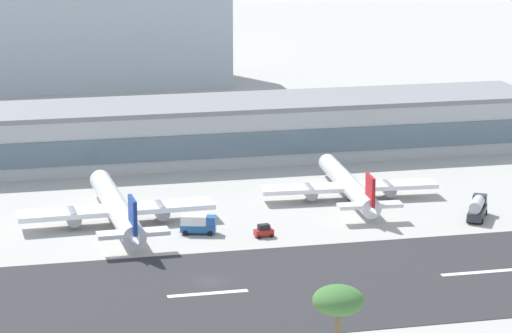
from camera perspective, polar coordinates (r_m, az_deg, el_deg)
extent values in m
plane|color=#B2AFA8|center=(181.77, -2.21, -5.50)|extent=(1400.00, 1400.00, 0.00)
cube|color=#2D2D30|center=(176.94, -1.89, -6.03)|extent=(800.00, 38.40, 0.08)
cube|color=white|center=(176.69, -2.30, -6.04)|extent=(12.00, 1.20, 0.01)
cube|color=white|center=(188.71, 10.49, -4.96)|extent=(12.00, 1.20, 0.01)
cube|color=#B7BABC|center=(258.22, -2.47, 1.62)|extent=(144.91, 21.83, 11.39)
cube|color=slate|center=(247.73, -2.00, 0.97)|extent=(140.56, 0.30, 5.13)
cube|color=gray|center=(256.99, -2.49, 2.97)|extent=(146.36, 22.05, 1.00)
cube|color=#A8B2BC|center=(350.74, -10.85, 6.91)|extent=(113.73, 32.45, 39.17)
cylinder|color=white|center=(212.06, -6.67, -1.90)|extent=(5.48, 39.34, 3.92)
sphere|color=white|center=(230.82, -7.41, -0.63)|extent=(3.73, 3.73, 3.73)
cone|color=white|center=(193.46, -5.77, -3.41)|extent=(3.81, 7.19, 3.53)
cube|color=white|center=(211.42, -6.63, -2.05)|extent=(34.57, 7.24, 0.86)
cylinder|color=gray|center=(212.83, -4.57, -2.09)|extent=(2.77, 5.59, 2.55)
cylinder|color=gray|center=(210.65, -8.71, -2.37)|extent=(2.77, 5.59, 2.55)
cube|color=white|center=(194.83, -5.85, -3.17)|extent=(11.80, 3.70, 0.69)
cube|color=navy|center=(194.05, -5.87, -2.39)|extent=(0.84, 5.31, 6.27)
cylinder|color=black|center=(210.88, -6.57, -2.69)|extent=(0.71, 0.71, 1.08)
cylinder|color=white|center=(227.47, 4.38, -0.84)|extent=(5.82, 35.78, 3.56)
sphere|color=white|center=(244.29, 3.40, 0.20)|extent=(3.38, 3.38, 3.38)
cone|color=white|center=(210.83, 5.53, -2.04)|extent=(3.61, 6.60, 3.21)
cube|color=white|center=(226.89, 4.42, -0.97)|extent=(33.93, 7.47, 0.78)
cylinder|color=gray|center=(228.94, 6.26, -1.04)|extent=(2.63, 5.12, 2.32)
cylinder|color=gray|center=(225.41, 2.55, -1.20)|extent=(2.63, 5.12, 2.32)
cube|color=white|center=(212.06, 5.43, -1.84)|extent=(11.61, 3.66, 0.63)
cube|color=red|center=(211.40, 5.44, -1.19)|extent=(0.87, 4.84, 5.70)
cylinder|color=black|center=(226.39, 4.48, -1.50)|extent=(0.64, 0.64, 0.98)
cube|color=#B2231E|center=(203.31, 0.37, -3.15)|extent=(3.37, 1.99, 1.00)
cube|color=black|center=(203.04, 0.37, -2.89)|extent=(2.06, 1.51, 0.90)
cylinder|color=black|center=(203.80, 0.00, -3.25)|extent=(0.63, 0.35, 0.60)
cylinder|color=black|center=(202.36, 0.15, -3.37)|extent=(0.63, 0.35, 0.60)
cylinder|color=black|center=(204.55, 0.59, -3.19)|extent=(0.63, 0.35, 0.60)
cylinder|color=black|center=(203.12, 0.75, -3.31)|extent=(0.63, 0.35, 0.60)
cube|color=#23569E|center=(205.19, -2.76, -2.93)|extent=(6.43, 4.00, 1.20)
cube|color=silver|center=(204.87, -2.97, -2.55)|extent=(4.80, 3.43, 1.60)
cube|color=#23569E|center=(204.60, -2.16, -2.58)|extent=(2.24, 2.59, 1.50)
cylinder|color=black|center=(204.02, -2.21, -3.20)|extent=(0.94, 0.52, 0.90)
cylinder|color=black|center=(206.30, -2.14, -3.00)|extent=(0.94, 0.52, 0.90)
cylinder|color=black|center=(204.46, -3.38, -3.17)|extent=(0.94, 0.52, 0.90)
cylinder|color=black|center=(206.74, -3.30, -2.98)|extent=(0.94, 0.52, 0.90)
cube|color=#2D3338|center=(217.34, 10.46, -2.16)|extent=(6.54, 8.65, 1.40)
cylinder|color=silver|center=(215.90, 10.44, -1.79)|extent=(4.73, 6.05, 2.10)
cube|color=#2D3338|center=(220.01, 10.58, -1.54)|extent=(3.10, 2.97, 1.80)
cylinder|color=black|center=(220.24, 10.88, -2.16)|extent=(0.70, 0.92, 0.90)
cylinder|color=black|center=(220.52, 10.21, -2.11)|extent=(0.70, 0.92, 0.90)
cylinder|color=black|center=(214.55, 10.69, -2.58)|extent=(0.70, 0.92, 0.90)
cylinder|color=black|center=(214.84, 10.01, -2.53)|extent=(0.70, 0.92, 0.90)
ellipsoid|color=#427538|center=(134.25, 3.93, -6.35)|extent=(5.82, 5.82, 3.20)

